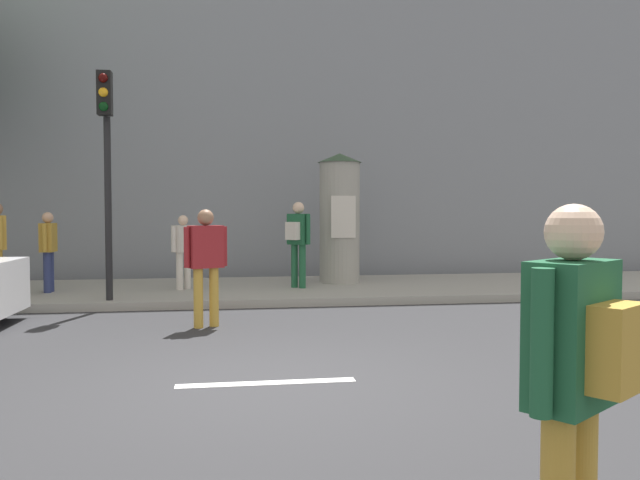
{
  "coord_description": "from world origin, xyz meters",
  "views": [
    {
      "loc": [
        -0.43,
        -6.36,
        1.72
      ],
      "look_at": [
        0.85,
        2.0,
        1.34
      ],
      "focal_mm": 36.04,
      "sensor_mm": 36.0,
      "label": 1
    }
  ],
  "objects_px": {
    "pedestrian_in_dark_shirt": "(206,257)",
    "pedestrian_tallest": "(298,237)",
    "pedestrian_in_light_jacket": "(48,246)",
    "traffic_light": "(106,147)",
    "pedestrian_with_backpack": "(576,370)",
    "poster_column": "(340,217)",
    "pedestrian_near_pole": "(183,246)"
  },
  "relations": [
    {
      "from": "pedestrian_in_dark_shirt",
      "to": "pedestrian_tallest",
      "type": "height_order",
      "value": "pedestrian_tallest"
    },
    {
      "from": "pedestrian_tallest",
      "to": "pedestrian_in_light_jacket",
      "type": "xyz_separation_m",
      "value": [
        -4.86,
        0.03,
        -0.16
      ]
    },
    {
      "from": "pedestrian_in_light_jacket",
      "to": "pedestrian_tallest",
      "type": "bearing_deg",
      "value": -0.38
    },
    {
      "from": "traffic_light",
      "to": "pedestrian_with_backpack",
      "type": "distance_m",
      "value": 9.9
    },
    {
      "from": "poster_column",
      "to": "pedestrian_in_light_jacket",
      "type": "distance_m",
      "value": 5.98
    },
    {
      "from": "pedestrian_with_backpack",
      "to": "pedestrian_in_light_jacket",
      "type": "xyz_separation_m",
      "value": [
        -4.81,
        10.55,
        -0.0
      ]
    },
    {
      "from": "pedestrian_with_backpack",
      "to": "pedestrian_near_pole",
      "type": "xyz_separation_m",
      "value": [
        -2.25,
        10.63,
        -0.04
      ]
    },
    {
      "from": "traffic_light",
      "to": "pedestrian_near_pole",
      "type": "height_order",
      "value": "traffic_light"
    },
    {
      "from": "pedestrian_tallest",
      "to": "pedestrian_near_pole",
      "type": "height_order",
      "value": "pedestrian_tallest"
    },
    {
      "from": "traffic_light",
      "to": "pedestrian_tallest",
      "type": "xyz_separation_m",
      "value": [
        3.51,
        1.42,
        -1.64
      ]
    },
    {
      "from": "pedestrian_with_backpack",
      "to": "pedestrian_in_dark_shirt",
      "type": "distance_m",
      "value": 7.32
    },
    {
      "from": "traffic_light",
      "to": "pedestrian_in_dark_shirt",
      "type": "bearing_deg",
      "value": -48.78
    },
    {
      "from": "pedestrian_tallest",
      "to": "poster_column",
      "type": "bearing_deg",
      "value": 40.96
    },
    {
      "from": "pedestrian_with_backpack",
      "to": "pedestrian_tallest",
      "type": "bearing_deg",
      "value": 89.72
    },
    {
      "from": "pedestrian_with_backpack",
      "to": "pedestrian_in_light_jacket",
      "type": "height_order",
      "value": "pedestrian_with_backpack"
    },
    {
      "from": "pedestrian_in_dark_shirt",
      "to": "pedestrian_with_backpack",
      "type": "bearing_deg",
      "value": -76.43
    },
    {
      "from": "traffic_light",
      "to": "pedestrian_in_light_jacket",
      "type": "xyz_separation_m",
      "value": [
        -1.35,
        1.45,
        -1.79
      ]
    },
    {
      "from": "poster_column",
      "to": "pedestrian_near_pole",
      "type": "distance_m",
      "value": 3.48
    },
    {
      "from": "pedestrian_tallest",
      "to": "pedestrian_with_backpack",
      "type": "bearing_deg",
      "value": -90.28
    },
    {
      "from": "traffic_light",
      "to": "pedestrian_in_light_jacket",
      "type": "distance_m",
      "value": 2.67
    },
    {
      "from": "pedestrian_near_pole",
      "to": "pedestrian_in_light_jacket",
      "type": "relative_size",
      "value": 0.96
    },
    {
      "from": "traffic_light",
      "to": "poster_column",
      "type": "relative_size",
      "value": 1.4
    },
    {
      "from": "pedestrian_in_dark_shirt",
      "to": "pedestrian_near_pole",
      "type": "bearing_deg",
      "value": 98.63
    },
    {
      "from": "traffic_light",
      "to": "pedestrian_with_backpack",
      "type": "bearing_deg",
      "value": -69.22
    },
    {
      "from": "poster_column",
      "to": "pedestrian_with_backpack",
      "type": "height_order",
      "value": "poster_column"
    },
    {
      "from": "pedestrian_in_dark_shirt",
      "to": "poster_column",
      "type": "bearing_deg",
      "value": 56.88
    },
    {
      "from": "pedestrian_tallest",
      "to": "traffic_light",
      "type": "bearing_deg",
      "value": -157.97
    },
    {
      "from": "pedestrian_near_pole",
      "to": "pedestrian_in_light_jacket",
      "type": "distance_m",
      "value": 2.56
    },
    {
      "from": "pedestrian_near_pole",
      "to": "pedestrian_with_backpack",
      "type": "bearing_deg",
      "value": -78.05
    },
    {
      "from": "traffic_light",
      "to": "pedestrian_in_light_jacket",
      "type": "height_order",
      "value": "traffic_light"
    },
    {
      "from": "traffic_light",
      "to": "pedestrian_in_dark_shirt",
      "type": "xyz_separation_m",
      "value": [
        1.74,
        -1.98,
        -1.8
      ]
    },
    {
      "from": "pedestrian_with_backpack",
      "to": "pedestrian_tallest",
      "type": "distance_m",
      "value": 10.52
    }
  ]
}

